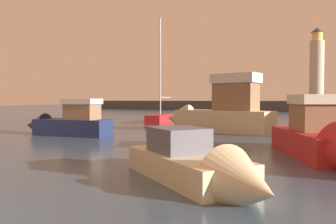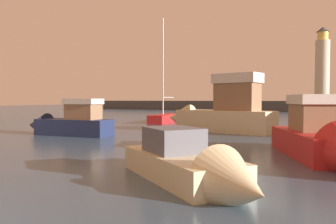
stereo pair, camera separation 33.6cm
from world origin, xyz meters
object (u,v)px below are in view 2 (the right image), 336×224
motorboat_2 (67,123)px  sailboat_moored (165,117)px  motorboat_0 (197,169)px  motorboat_5 (328,141)px  mooring_buoy (76,119)px  motorboat_1 (218,113)px  lighthouse (322,66)px

motorboat_2 → sailboat_moored: bearing=89.5°
motorboat_0 → motorboat_5: (2.99, 5.78, 0.28)m
motorboat_2 → motorboat_5: motorboat_5 is taller
motorboat_5 → sailboat_moored: (-15.72, 16.18, -0.25)m
motorboat_2 → mooring_buoy: bearing=129.4°
motorboat_1 → mooring_buoy: motorboat_1 is taller
motorboat_2 → motorboat_5: (15.84, -2.48, -0.04)m
mooring_buoy → motorboat_2: bearing=-50.6°
lighthouse → motorboat_2: size_ratio=2.17×
motorboat_2 → sailboat_moored: size_ratio=0.62×
motorboat_1 → sailboat_moored: 10.32m
motorboat_0 → lighthouse: bearing=90.2°
motorboat_5 → sailboat_moored: 22.56m
sailboat_moored → motorboat_1: bearing=-39.5°
motorboat_5 → sailboat_moored: bearing=134.2°
lighthouse → sailboat_moored: size_ratio=1.34×
motorboat_5 → motorboat_2: bearing=171.1°
motorboat_0 → mooring_buoy: motorboat_0 is taller
motorboat_1 → motorboat_5: motorboat_1 is taller
motorboat_5 → mooring_buoy: 23.83m
motorboat_0 → mooring_buoy: size_ratio=5.87×
sailboat_moored → mooring_buoy: 8.86m
lighthouse → motorboat_2: bearing=-103.2°
sailboat_moored → motorboat_5: bearing=-45.8°
motorboat_2 → motorboat_5: bearing=-8.9°
lighthouse → motorboat_0: 62.84m
motorboat_5 → mooring_buoy: size_ratio=7.83×
motorboat_0 → sailboat_moored: size_ratio=0.56×
motorboat_2 → motorboat_0: bearing=-32.7°
motorboat_1 → lighthouse: bearing=84.4°
sailboat_moored → mooring_buoy: bearing=-133.0°
motorboat_1 → mooring_buoy: 14.01m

